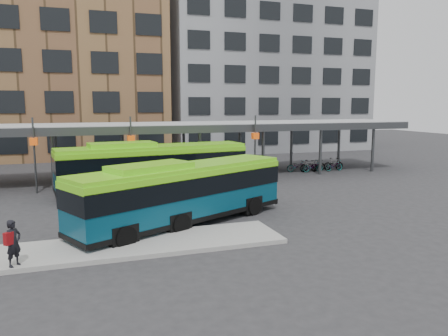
{
  "coord_description": "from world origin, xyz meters",
  "views": [
    {
      "loc": [
        -6.44,
        -19.9,
        5.63
      ],
      "look_at": [
        1.89,
        4.73,
        1.8
      ],
      "focal_mm": 35.0,
      "sensor_mm": 36.0,
      "label": 1
    }
  ],
  "objects": [
    {
      "name": "ground",
      "position": [
        0.0,
        0.0,
        0.0
      ],
      "size": [
        120.0,
        120.0,
        0.0
      ],
      "primitive_type": "plane",
      "color": "#28282B",
      "rests_on": "ground"
    },
    {
      "name": "boarding_island",
      "position": [
        -5.5,
        -3.0,
        0.09
      ],
      "size": [
        14.0,
        3.0,
        0.18
      ],
      "primitive_type": "cube",
      "color": "gray",
      "rests_on": "ground"
    },
    {
      "name": "canopy",
      "position": [
        -0.06,
        12.87,
        3.91
      ],
      "size": [
        40.0,
        6.53,
        4.8
      ],
      "color": "#999B9E",
      "rests_on": "ground"
    },
    {
      "name": "building_brick",
      "position": [
        -10.0,
        32.0,
        11.0
      ],
      "size": [
        26.0,
        14.0,
        22.0
      ],
      "primitive_type": "cube",
      "color": "brown",
      "rests_on": "ground"
    },
    {
      "name": "building_grey",
      "position": [
        16.0,
        32.0,
        10.0
      ],
      "size": [
        24.0,
        14.0,
        20.0
      ],
      "primitive_type": "cube",
      "color": "slate",
      "rests_on": "ground"
    },
    {
      "name": "bus_front",
      "position": [
        -1.86,
        -0.39,
        1.59
      ],
      "size": [
        11.01,
        6.94,
        3.06
      ],
      "rotation": [
        0.0,
        0.0,
        0.45
      ],
      "color": "#07394E",
      "rests_on": "ground"
    },
    {
      "name": "bus_rear",
      "position": [
        -1.91,
        7.57,
        1.71
      ],
      "size": [
        12.16,
        4.01,
        3.29
      ],
      "rotation": [
        0.0,
        0.0,
        0.13
      ],
      "color": "#07394E",
      "rests_on": "ground"
    },
    {
      "name": "pedestrian",
      "position": [
        -8.64,
        -4.21,
        0.99
      ],
      "size": [
        0.68,
        0.69,
        1.61
      ],
      "rotation": [
        0.0,
        0.0,
        0.85
      ],
      "color": "black",
      "rests_on": "boarding_island"
    },
    {
      "name": "bike_rack",
      "position": [
        12.61,
        11.99,
        0.49
      ],
      "size": [
        5.23,
        1.4,
        1.07
      ],
      "color": "slate",
      "rests_on": "ground"
    }
  ]
}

